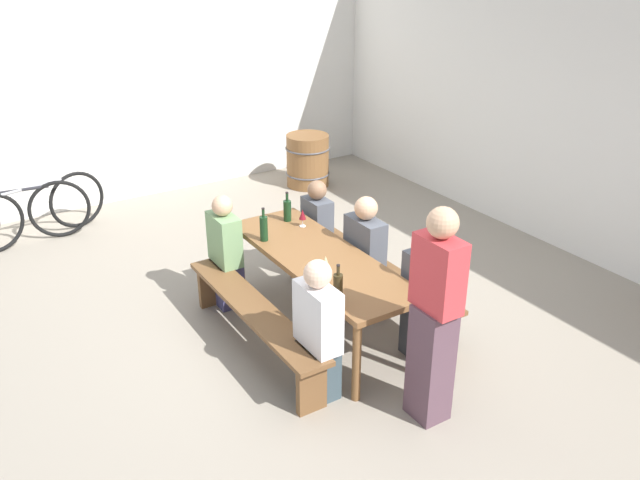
# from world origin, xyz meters

# --- Properties ---
(ground_plane) EXTENTS (24.00, 24.00, 0.00)m
(ground_plane) POSITION_xyz_m (0.00, 0.00, 0.00)
(ground_plane) COLOR gray
(back_wall) EXTENTS (14.00, 0.20, 3.20)m
(back_wall) POSITION_xyz_m (0.00, 3.35, 1.60)
(back_wall) COLOR silver
(back_wall) RESTS_ON ground
(side_wall) EXTENTS (0.20, 7.09, 3.20)m
(side_wall) POSITION_xyz_m (-4.26, 0.00, 1.60)
(side_wall) COLOR silver
(side_wall) RESTS_ON ground
(tasting_table) EXTENTS (2.16, 0.72, 0.75)m
(tasting_table) POSITION_xyz_m (0.00, 0.00, 0.67)
(tasting_table) COLOR brown
(tasting_table) RESTS_ON ground
(bench_near) EXTENTS (2.06, 0.30, 0.45)m
(bench_near) POSITION_xyz_m (0.00, -0.66, 0.36)
(bench_near) COLOR brown
(bench_near) RESTS_ON ground
(bench_far) EXTENTS (2.06, 0.30, 0.45)m
(bench_far) POSITION_xyz_m (0.00, 0.66, 0.36)
(bench_far) COLOR brown
(bench_far) RESTS_ON ground
(wine_bottle_0) EXTENTS (0.07, 0.07, 0.31)m
(wine_bottle_0) POSITION_xyz_m (0.73, -0.30, 0.87)
(wine_bottle_0) COLOR #332814
(wine_bottle_0) RESTS_ON tasting_table
(wine_bottle_1) EXTENTS (0.07, 0.07, 0.32)m
(wine_bottle_1) POSITION_xyz_m (-0.54, -0.26, 0.87)
(wine_bottle_1) COLOR #143319
(wine_bottle_1) RESTS_ON tasting_table
(wine_bottle_2) EXTENTS (0.08, 0.08, 0.30)m
(wine_bottle_2) POSITION_xyz_m (-0.82, 0.14, 0.86)
(wine_bottle_2) COLOR #143319
(wine_bottle_2) RESTS_ON tasting_table
(wine_glass_0) EXTENTS (0.07, 0.07, 0.18)m
(wine_glass_0) POSITION_xyz_m (0.34, -0.16, 0.88)
(wine_glass_0) COLOR silver
(wine_glass_0) RESTS_ON tasting_table
(wine_glass_1) EXTENTS (0.07, 0.07, 0.17)m
(wine_glass_1) POSITION_xyz_m (-0.62, 0.20, 0.87)
(wine_glass_1) COLOR silver
(wine_glass_1) RESTS_ON tasting_table
(seated_guest_near_0) EXTENTS (0.39, 0.24, 1.13)m
(seated_guest_near_0) POSITION_xyz_m (-0.87, -0.51, 0.53)
(seated_guest_near_0) COLOR #3F3C65
(seated_guest_near_0) RESTS_ON ground
(seated_guest_near_1) EXTENTS (0.41, 0.24, 1.17)m
(seated_guest_near_1) POSITION_xyz_m (0.78, -0.51, 0.56)
(seated_guest_near_1) COLOR #394A52
(seated_guest_near_1) RESTS_ON ground
(seated_guest_far_0) EXTENTS (0.33, 0.24, 1.08)m
(seated_guest_far_0) POSITION_xyz_m (-0.87, 0.51, 0.52)
(seated_guest_far_0) COLOR #393644
(seated_guest_far_0) RESTS_ON ground
(seated_guest_far_1) EXTENTS (0.42, 0.24, 1.18)m
(seated_guest_far_1) POSITION_xyz_m (-0.04, 0.51, 0.56)
(seated_guest_far_1) COLOR #44293B
(seated_guest_far_1) RESTS_ON ground
(seated_guest_far_2) EXTENTS (0.37, 0.24, 1.13)m
(seated_guest_far_2) POSITION_xyz_m (0.79, 0.51, 0.54)
(seated_guest_far_2) COLOR #2E3136
(seated_guest_far_2) RESTS_ON ground
(standing_host) EXTENTS (0.37, 0.24, 1.69)m
(standing_host) POSITION_xyz_m (1.43, 0.05, 0.83)
(standing_host) COLOR #573C49
(standing_host) RESTS_ON ground
(wine_barrel) EXTENTS (0.63, 0.63, 0.74)m
(wine_barrel) POSITION_xyz_m (-3.31, 1.88, 0.37)
(wine_barrel) COLOR brown
(wine_barrel) RESTS_ON ground
(parked_bicycle_0) EXTENTS (0.46, 1.67, 0.90)m
(parked_bicycle_0) POSITION_xyz_m (-3.42, -1.77, 0.37)
(parked_bicycle_0) COLOR black
(parked_bicycle_0) RESTS_ON ground
(parked_bicycle_1) EXTENTS (0.27, 1.70, 0.90)m
(parked_bicycle_1) POSITION_xyz_m (-3.41, -2.02, 0.37)
(parked_bicycle_1) COLOR black
(parked_bicycle_1) RESTS_ON ground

